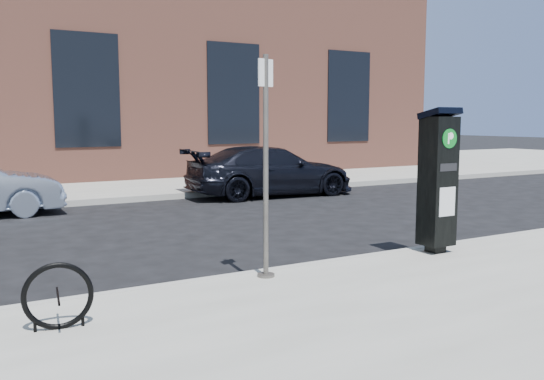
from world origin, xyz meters
TOP-DOWN VIEW (x-y plane):
  - ground at (0.00, 0.00)m, footprint 120.00×120.00m
  - sidewalk_far at (0.00, 14.00)m, footprint 60.00×12.00m
  - curb_near at (0.00, -0.02)m, footprint 60.00×0.12m
  - curb_far at (0.00, 8.02)m, footprint 60.00×0.12m
  - building at (-0.00, 17.00)m, footprint 28.00×10.05m
  - parking_kiosk at (2.33, -0.35)m, footprint 0.49×0.43m
  - sign_pole at (-0.50, -0.30)m, footprint 0.23×0.22m
  - bike_rack at (-3.04, -0.94)m, footprint 0.64×0.13m
  - car_dark at (3.90, 7.40)m, footprint 4.83×2.20m

SIDE VIEW (x-z plane):
  - ground at x=0.00m, z-range 0.00..0.00m
  - sidewalk_far at x=0.00m, z-range 0.00..0.15m
  - curb_near at x=0.00m, z-range -0.01..0.15m
  - curb_far at x=0.00m, z-range -0.01..0.15m
  - bike_rack at x=-3.04m, z-range 0.14..0.78m
  - car_dark at x=3.90m, z-range 0.00..1.37m
  - parking_kiosk at x=2.33m, z-range 0.18..2.29m
  - sign_pole at x=-0.50m, z-range 0.14..2.85m
  - building at x=0.00m, z-range 0.02..8.27m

